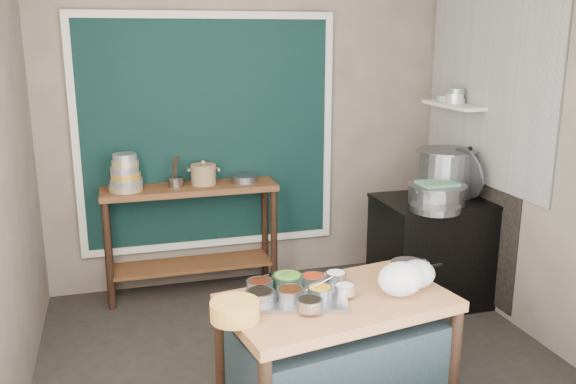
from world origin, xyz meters
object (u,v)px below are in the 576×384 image
object	(u,v)px
back_counter	(192,240)
ceramic_crock	(204,176)
prep_table	(336,358)
saucepan	(408,272)
stove_block	(433,252)
condiment_tray	(299,297)
yellow_basin	(235,311)
stock_pot	(445,173)
steamer	(437,194)
utensil_cup	(176,182)

from	to	relation	value
back_counter	ceramic_crock	world-z (taller)	ceramic_crock
prep_table	saucepan	bearing A→B (deg)	3.20
stove_block	condiment_tray	size ratio (longest dim) A/B	1.73
yellow_basin	stock_pot	distance (m)	2.57
yellow_basin	steamer	world-z (taller)	steamer
yellow_basin	condiment_tray	bearing A→B (deg)	19.97
back_counter	steamer	world-z (taller)	steamer
yellow_basin	steamer	xyz separation A→B (m)	(1.88, 1.29, 0.16)
saucepan	utensil_cup	size ratio (longest dim) A/B	1.63
condiment_tray	ceramic_crock	bearing A→B (deg)	96.36
prep_table	condiment_tray	xyz separation A→B (m)	(-0.21, 0.04, 0.39)
utensil_cup	ceramic_crock	distance (m)	0.24
stove_block	ceramic_crock	world-z (taller)	ceramic_crock
back_counter	steamer	size ratio (longest dim) A/B	3.06
yellow_basin	stock_pot	size ratio (longest dim) A/B	0.53
condiment_tray	ceramic_crock	xyz separation A→B (m)	(-0.22, 2.01, 0.26)
stove_block	condiment_tray	xyz separation A→B (m)	(-1.55, -1.26, 0.34)
stove_block	prep_table	bearing A→B (deg)	-135.90
saucepan	steamer	size ratio (longest dim) A/B	0.45
back_counter	stove_block	xyz separation A→B (m)	(1.90, -0.73, -0.05)
saucepan	back_counter	bearing A→B (deg)	112.36
stock_pot	saucepan	bearing A→B (deg)	-127.01
stove_block	utensil_cup	size ratio (longest dim) A/B	6.81
saucepan	ceramic_crock	size ratio (longest dim) A/B	0.96
stove_block	condiment_tray	distance (m)	2.03
steamer	stove_block	bearing A→B (deg)	59.41
prep_table	utensil_cup	bearing A→B (deg)	98.47
stove_block	saucepan	xyz separation A→B (m)	(-0.85, -1.19, 0.38)
condiment_tray	ceramic_crock	size ratio (longest dim) A/B	2.32
condiment_tray	utensil_cup	world-z (taller)	utensil_cup
utensil_cup	back_counter	bearing A→B (deg)	-6.30
condiment_tray	yellow_basin	world-z (taller)	yellow_basin
prep_table	saucepan	distance (m)	0.66
stove_block	stock_pot	xyz separation A→B (m)	(0.12, 0.10, 0.65)
saucepan	condiment_tray	bearing A→B (deg)	179.41
back_counter	stove_block	world-z (taller)	back_counter
utensil_cup	steamer	bearing A→B (deg)	-23.76
condiment_tray	saucepan	size ratio (longest dim) A/B	2.41
prep_table	utensil_cup	world-z (taller)	utensil_cup
condiment_tray	utensil_cup	size ratio (longest dim) A/B	3.94
stove_block	stock_pot	size ratio (longest dim) A/B	1.84
back_counter	saucepan	size ratio (longest dim) A/B	6.73
utensil_cup	stock_pot	distance (m)	2.23
yellow_basin	saucepan	distance (m)	1.11
saucepan	ceramic_crock	xyz separation A→B (m)	(-0.92, 1.94, 0.22)
back_counter	condiment_tray	xyz separation A→B (m)	(0.35, -1.99, 0.29)
stove_block	stock_pot	bearing A→B (deg)	40.73
yellow_basin	prep_table	bearing A→B (deg)	9.41
utensil_cup	stock_pot	world-z (taller)	stock_pot
stove_block	ceramic_crock	size ratio (longest dim) A/B	4.02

